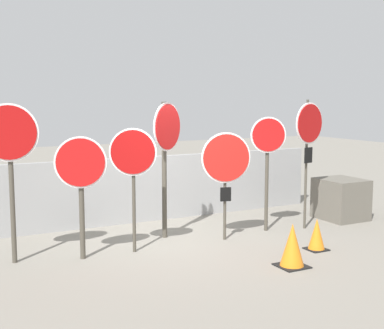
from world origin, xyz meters
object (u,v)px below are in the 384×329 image
at_px(traffic_cone_0, 292,245).
at_px(traffic_cone_1, 317,234).
at_px(stop_sign_4, 226,163).
at_px(stop_sign_2, 133,160).
at_px(stop_sign_3, 166,143).
at_px(stop_sign_5, 268,149).
at_px(stop_sign_6, 309,132).
at_px(stop_sign_0, 10,149).
at_px(storage_crate, 341,199).
at_px(stop_sign_1, 81,175).

xyz_separation_m(traffic_cone_0, traffic_cone_1, (0.96, 0.54, -0.07)).
height_order(stop_sign_4, traffic_cone_0, stop_sign_4).
xyz_separation_m(stop_sign_2, stop_sign_3, (0.90, 0.62, 0.21)).
distance_m(stop_sign_4, stop_sign_5, 1.11).
bearing_deg(stop_sign_6, stop_sign_2, 165.54).
bearing_deg(stop_sign_5, traffic_cone_1, -68.62).
height_order(stop_sign_0, stop_sign_4, stop_sign_0).
height_order(stop_sign_3, traffic_cone_0, stop_sign_3).
bearing_deg(stop_sign_2, stop_sign_6, 25.72).
bearing_deg(stop_sign_2, storage_crate, 30.04).
height_order(stop_sign_3, storage_crate, stop_sign_3).
relative_size(stop_sign_6, traffic_cone_1, 4.68).
height_order(traffic_cone_0, storage_crate, storage_crate).
xyz_separation_m(stop_sign_2, traffic_cone_0, (1.91, -1.86, -1.25)).
relative_size(stop_sign_3, stop_sign_4, 1.27).
distance_m(traffic_cone_0, storage_crate, 3.70).
height_order(stop_sign_1, stop_sign_5, stop_sign_5).
bearing_deg(traffic_cone_1, stop_sign_0, 161.13).
relative_size(stop_sign_4, traffic_cone_1, 3.63).
bearing_deg(stop_sign_1, stop_sign_2, 15.46).
height_order(stop_sign_2, traffic_cone_0, stop_sign_2).
relative_size(stop_sign_5, traffic_cone_1, 4.09).
bearing_deg(stop_sign_4, stop_sign_2, -166.74).
bearing_deg(stop_sign_4, stop_sign_5, 25.84).
xyz_separation_m(stop_sign_1, storage_crate, (5.80, 0.27, -0.96)).
height_order(stop_sign_5, traffic_cone_1, stop_sign_5).
relative_size(stop_sign_1, traffic_cone_0, 2.94).
height_order(stop_sign_4, storage_crate, stop_sign_4).
height_order(stop_sign_1, stop_sign_2, stop_sign_2).
bearing_deg(traffic_cone_1, stop_sign_1, 160.39).
bearing_deg(traffic_cone_1, stop_sign_4, 130.40).
relative_size(stop_sign_0, stop_sign_5, 1.13).
bearing_deg(traffic_cone_0, stop_sign_1, 146.08).
relative_size(stop_sign_2, storage_crate, 2.17).
bearing_deg(stop_sign_6, traffic_cone_1, -136.63).
xyz_separation_m(stop_sign_5, stop_sign_6, (0.82, -0.22, 0.31)).
bearing_deg(traffic_cone_0, stop_sign_5, 64.68).
height_order(stop_sign_5, traffic_cone_0, stop_sign_5).
height_order(stop_sign_2, stop_sign_5, stop_sign_5).
distance_m(stop_sign_3, traffic_cone_1, 3.15).
relative_size(stop_sign_2, stop_sign_5, 0.94).
xyz_separation_m(traffic_cone_0, storage_crate, (3.01, 2.15, 0.10)).
height_order(stop_sign_0, stop_sign_5, stop_sign_0).
bearing_deg(traffic_cone_1, stop_sign_2, 155.32).
bearing_deg(traffic_cone_0, stop_sign_4, 93.82).
distance_m(stop_sign_5, storage_crate, 2.38).
bearing_deg(stop_sign_0, stop_sign_5, 14.31).
height_order(stop_sign_1, stop_sign_4, stop_sign_1).
bearing_deg(stop_sign_5, traffic_cone_0, -94.03).
bearing_deg(stop_sign_1, stop_sign_6, 15.79).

